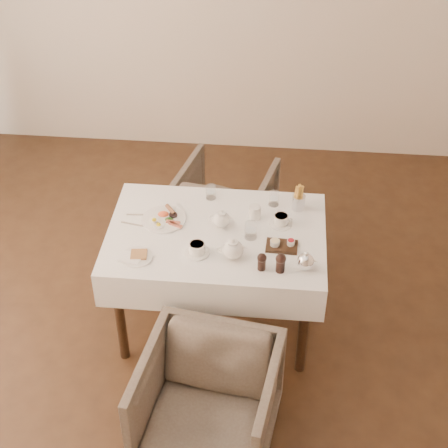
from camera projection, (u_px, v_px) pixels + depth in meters
name	position (u px, v px, depth m)	size (l,w,h in m)	color
table	(216.00, 247.00, 4.09)	(1.28, 0.88, 0.75)	black
armchair_near	(208.00, 404.00, 3.59)	(0.69, 0.71, 0.64)	#4F443A
armchair_far	(226.00, 204.00, 4.99)	(0.64, 0.66, 0.60)	#4F443A
breakfast_plate	(164.00, 219.00, 4.10)	(0.27, 0.27, 0.03)	white
side_plate	(135.00, 257.00, 3.83)	(0.19, 0.18, 0.02)	white
teapot_centre	(221.00, 218.00, 4.02)	(0.15, 0.11, 0.12)	white
teapot_front	(233.00, 248.00, 3.80)	(0.16, 0.13, 0.13)	white
creamer	(255.00, 212.00, 4.10)	(0.07, 0.07, 0.08)	white
teacup_near	(197.00, 249.00, 3.85)	(0.14, 0.14, 0.07)	white
teacup_far	(281.00, 220.00, 4.06)	(0.13, 0.13, 0.07)	white
glass_left	(211.00, 192.00, 4.25)	(0.06, 0.06, 0.09)	silver
glass_mid	(251.00, 231.00, 3.95)	(0.07, 0.07, 0.10)	silver
glass_right	(274.00, 199.00, 4.20)	(0.06, 0.06, 0.09)	silver
condiment_board	(282.00, 245.00, 3.90)	(0.18, 0.13, 0.05)	black
pepper_mill_left	(262.00, 262.00, 3.73)	(0.05, 0.05, 0.11)	black
pepper_mill_right	(281.00, 263.00, 3.72)	(0.06, 0.06, 0.12)	black
silver_pot	(306.00, 261.00, 3.73)	(0.12, 0.09, 0.12)	white
fries_cup	(299.00, 199.00, 4.15)	(0.08, 0.08, 0.17)	silver
cutlery_fork	(141.00, 215.00, 4.14)	(0.01, 0.18, 0.00)	silver
cutlery_knife	(135.00, 225.00, 4.07)	(0.01, 0.17, 0.00)	silver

